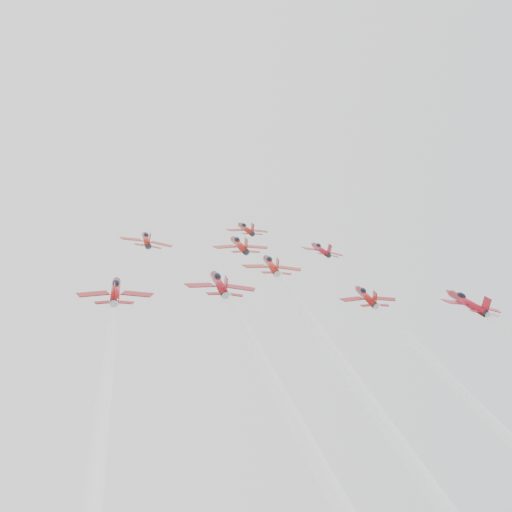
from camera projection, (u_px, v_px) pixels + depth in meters
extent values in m
cylinder|color=maroon|center=(246.00, 229.00, 147.61)|extent=(1.04, 8.66, 5.71)
cone|color=maroon|center=(241.00, 224.00, 153.10)|extent=(1.04, 2.32, 1.95)
cone|color=black|center=(251.00, 235.00, 142.57)|extent=(1.04, 1.51, 1.47)
ellipsoid|color=black|center=(245.00, 225.00, 149.58)|extent=(0.94, 2.22, 1.79)
cube|color=maroon|center=(235.00, 229.00, 146.34)|extent=(3.88, 2.55, 0.95)
cube|color=maroon|center=(259.00, 231.00, 147.46)|extent=(3.88, 2.55, 0.95)
cube|color=maroon|center=(251.00, 228.00, 143.41)|extent=(0.11, 2.43, 2.49)
cube|color=maroon|center=(244.00, 233.00, 143.18)|extent=(1.86, 1.26, 0.55)
cube|color=maroon|center=(257.00, 234.00, 143.76)|extent=(1.86, 1.26, 0.55)
cylinder|color=#A41B0F|center=(146.00, 240.00, 125.32)|extent=(1.09, 9.10, 6.00)
cone|color=#A41B0F|center=(145.00, 233.00, 131.08)|extent=(1.09, 2.44, 2.05)
cone|color=black|center=(148.00, 247.00, 120.02)|extent=(1.09, 1.58, 1.55)
ellipsoid|color=black|center=(146.00, 235.00, 127.39)|extent=(0.99, 2.33, 1.88)
cube|color=#A41B0F|center=(131.00, 240.00, 123.98)|extent=(4.08, 2.68, 1.00)
cube|color=#A41B0F|center=(162.00, 243.00, 125.16)|extent=(4.08, 2.68, 1.00)
cube|color=#A41B0F|center=(148.00, 239.00, 120.90)|extent=(0.12, 2.55, 2.62)
cube|color=#A41B0F|center=(139.00, 245.00, 120.66)|extent=(1.96, 1.33, 0.57)
cube|color=#A41B0F|center=(156.00, 247.00, 121.27)|extent=(1.96, 1.33, 0.57)
cylinder|color=#A51B0F|center=(240.00, 245.00, 130.59)|extent=(1.20, 9.99, 6.59)
cone|color=#A51B0F|center=(234.00, 238.00, 136.92)|extent=(1.20, 2.67, 2.25)
cone|color=black|center=(246.00, 253.00, 124.77)|extent=(1.20, 1.74, 1.70)
ellipsoid|color=black|center=(238.00, 240.00, 132.86)|extent=(1.09, 2.56, 2.07)
cube|color=#A51B0F|center=(225.00, 246.00, 129.13)|extent=(4.48, 2.94, 1.09)
cube|color=#A51B0F|center=(256.00, 248.00, 130.41)|extent=(4.48, 2.94, 1.09)
cube|color=#A51B0F|center=(245.00, 244.00, 125.74)|extent=(0.13, 2.80, 2.88)
cube|color=#A51B0F|center=(236.00, 251.00, 125.48)|extent=(2.15, 1.46, 0.63)
cube|color=#A51B0F|center=(253.00, 252.00, 126.15)|extent=(2.15, 1.46, 0.63)
cylinder|color=maroon|center=(321.00, 250.00, 135.46)|extent=(0.99, 8.23, 5.43)
cone|color=maroon|center=(313.00, 244.00, 140.68)|extent=(0.99, 2.20, 1.86)
cone|color=black|center=(329.00, 256.00, 130.66)|extent=(0.99, 1.43, 1.40)
ellipsoid|color=black|center=(318.00, 245.00, 137.33)|extent=(0.90, 2.11, 1.70)
cube|color=maroon|center=(310.00, 250.00, 134.25)|extent=(3.69, 2.42, 0.90)
cube|color=maroon|center=(334.00, 252.00, 135.31)|extent=(3.69, 2.42, 0.90)
cube|color=maroon|center=(328.00, 249.00, 131.46)|extent=(0.11, 2.31, 2.37)
cube|color=maroon|center=(321.00, 255.00, 131.24)|extent=(1.77, 1.20, 0.52)
cube|color=maroon|center=(334.00, 255.00, 131.79)|extent=(1.77, 1.20, 0.52)
cylinder|color=#AA1C10|center=(271.00, 266.00, 117.42)|extent=(1.15, 9.59, 6.33)
cone|color=#AA1C10|center=(263.00, 257.00, 123.50)|extent=(1.15, 2.57, 2.16)
cone|color=black|center=(279.00, 275.00, 111.83)|extent=(1.15, 1.67, 1.63)
ellipsoid|color=black|center=(269.00, 259.00, 119.60)|extent=(1.05, 2.46, 1.98)
cube|color=#AA1C10|center=(256.00, 266.00, 116.01)|extent=(4.30, 2.82, 1.05)
cube|color=#AA1C10|center=(289.00, 268.00, 117.25)|extent=(4.30, 2.82, 1.05)
cube|color=#AA1C10|center=(279.00, 265.00, 112.76)|extent=(0.13, 2.69, 2.76)
cube|color=#AA1C10|center=(269.00, 272.00, 112.51)|extent=(2.06, 1.40, 0.61)
cube|color=#AA1C10|center=(287.00, 274.00, 113.15)|extent=(2.06, 1.40, 0.61)
cylinder|color=white|center=(396.00, 405.00, 66.55)|extent=(1.47, 81.82, 49.29)
cylinder|color=maroon|center=(115.00, 292.00, 91.98)|extent=(1.13, 9.44, 6.23)
cone|color=maroon|center=(115.00, 279.00, 97.97)|extent=(1.13, 2.53, 2.13)
cone|color=black|center=(116.00, 305.00, 86.48)|extent=(1.13, 1.64, 1.61)
ellipsoid|color=black|center=(116.00, 283.00, 94.13)|extent=(1.03, 2.42, 1.95)
cube|color=maroon|center=(93.00, 293.00, 90.60)|extent=(4.23, 2.78, 1.03)
cube|color=maroon|center=(137.00, 295.00, 91.82)|extent=(4.23, 2.78, 1.03)
cube|color=maroon|center=(117.00, 292.00, 87.40)|extent=(0.12, 2.65, 2.72)
cube|color=maroon|center=(104.00, 302.00, 87.15)|extent=(2.03, 1.38, 0.60)
cube|color=maroon|center=(128.00, 303.00, 87.78)|extent=(2.03, 1.38, 0.60)
cylinder|color=maroon|center=(219.00, 284.00, 101.75)|extent=(1.19, 9.95, 6.56)
cone|color=maroon|center=(213.00, 273.00, 108.06)|extent=(1.19, 2.66, 2.25)
cone|color=black|center=(226.00, 297.00, 95.95)|extent=(1.19, 1.73, 1.69)
ellipsoid|color=black|center=(217.00, 276.00, 104.01)|extent=(1.09, 2.55, 2.06)
cube|color=maroon|center=(200.00, 285.00, 100.29)|extent=(4.46, 2.93, 1.09)
cube|color=maroon|center=(241.00, 288.00, 101.57)|extent=(4.46, 2.93, 1.09)
cube|color=maroon|center=(226.00, 285.00, 96.92)|extent=(0.13, 2.79, 2.86)
cube|color=maroon|center=(214.00, 294.00, 96.66)|extent=(2.14, 1.45, 0.63)
cube|color=maroon|center=(236.00, 295.00, 97.32)|extent=(2.14, 1.45, 0.63)
cylinder|color=white|center=(339.00, 501.00, 48.99)|extent=(1.52, 84.85, 51.12)
cylinder|color=maroon|center=(367.00, 297.00, 104.51)|extent=(0.97, 8.10, 5.34)
cone|color=maroon|center=(355.00, 287.00, 109.65)|extent=(0.97, 2.17, 1.83)
cone|color=black|center=(379.00, 307.00, 99.80)|extent=(0.97, 1.41, 1.38)
ellipsoid|color=black|center=(362.00, 290.00, 106.36)|extent=(0.88, 2.08, 1.67)
cube|color=maroon|center=(353.00, 298.00, 103.33)|extent=(3.63, 2.38, 0.89)
cube|color=maroon|center=(384.00, 300.00, 104.37)|extent=(3.63, 2.38, 0.89)
cube|color=maroon|center=(377.00, 298.00, 100.59)|extent=(0.11, 2.27, 2.33)
cube|color=maroon|center=(368.00, 305.00, 100.37)|extent=(1.74, 1.18, 0.51)
cube|color=maroon|center=(385.00, 306.00, 100.91)|extent=(1.74, 1.18, 0.51)
cylinder|color=maroon|center=(468.00, 303.00, 108.16)|extent=(1.14, 9.52, 6.28)
cone|color=maroon|center=(449.00, 292.00, 114.20)|extent=(1.14, 2.55, 2.15)
cone|color=black|center=(487.00, 315.00, 102.62)|extent=(1.14, 1.65, 1.62)
ellipsoid|color=black|center=(461.00, 296.00, 110.33)|extent=(1.04, 2.44, 1.97)
cube|color=maroon|center=(454.00, 304.00, 106.77)|extent=(4.27, 2.80, 1.04)
cube|color=maroon|center=(487.00, 306.00, 107.99)|extent=(4.27, 2.80, 1.04)
cube|color=maroon|center=(485.00, 304.00, 103.55)|extent=(0.12, 2.67, 2.74)
cube|color=maroon|center=(475.00, 312.00, 103.29)|extent=(2.05, 1.39, 0.60)
cube|color=maroon|center=(493.00, 313.00, 103.93)|extent=(2.05, 1.39, 0.60)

